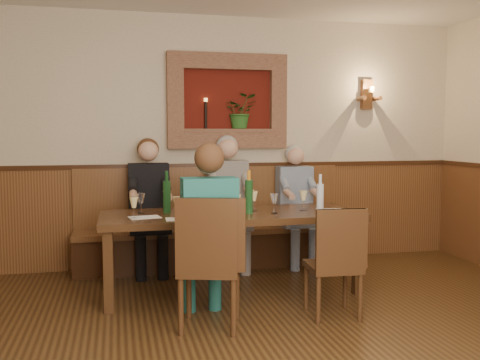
# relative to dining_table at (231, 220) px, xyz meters

# --- Properties ---
(room_shell) EXTENTS (6.04, 6.04, 2.82)m
(room_shell) POSITION_rel_dining_table_xyz_m (0.00, -1.85, 1.21)
(room_shell) COLOR #C3B293
(room_shell) RESTS_ON ground
(wainscoting) EXTENTS (6.02, 6.02, 1.15)m
(wainscoting) POSITION_rel_dining_table_xyz_m (0.00, -1.85, -0.09)
(wainscoting) COLOR #563018
(wainscoting) RESTS_ON ground
(wall_niche) EXTENTS (1.36, 0.30, 1.06)m
(wall_niche) POSITION_rel_dining_table_xyz_m (0.24, 1.09, 1.13)
(wall_niche) COLOR #53130B
(wall_niche) RESTS_ON ground
(wall_sconce) EXTENTS (0.25, 0.20, 0.35)m
(wall_sconce) POSITION_rel_dining_table_xyz_m (1.90, 1.08, 1.27)
(wall_sconce) COLOR #563018
(wall_sconce) RESTS_ON ground
(dining_table) EXTENTS (2.40, 0.90, 0.75)m
(dining_table) POSITION_rel_dining_table_xyz_m (0.00, 0.00, 0.00)
(dining_table) COLOR #371D10
(dining_table) RESTS_ON ground
(bench) EXTENTS (3.00, 0.45, 1.11)m
(bench) POSITION_rel_dining_table_xyz_m (0.00, 0.94, -0.35)
(bench) COLOR #381E0F
(bench) RESTS_ON ground
(chair_near_left) EXTENTS (0.56, 0.56, 1.03)m
(chair_near_left) POSITION_rel_dining_table_xyz_m (-0.36, -0.90, -0.38)
(chair_near_left) COLOR #371D10
(chair_near_left) RESTS_ON ground
(chair_near_right) EXTENTS (0.43, 0.43, 0.91)m
(chair_near_right) POSITION_rel_dining_table_xyz_m (0.66, -0.87, -0.41)
(chair_near_right) COLOR #371D10
(chair_near_right) RESTS_ON ground
(person_bench_left) EXTENTS (0.43, 0.52, 1.44)m
(person_bench_left) POSITION_rel_dining_table_xyz_m (-0.70, 0.84, -0.08)
(person_bench_left) COLOR black
(person_bench_left) RESTS_ON ground
(person_bench_mid) EXTENTS (0.44, 0.54, 1.47)m
(person_bench_mid) POSITION_rel_dining_table_xyz_m (0.16, 0.84, -0.07)
(person_bench_mid) COLOR #5A5452
(person_bench_mid) RESTS_ON ground
(person_bench_right) EXTENTS (0.39, 0.48, 1.36)m
(person_bench_right) POSITION_rel_dining_table_xyz_m (0.94, 0.84, -0.12)
(person_bench_right) COLOR navy
(person_bench_right) RESTS_ON ground
(person_chair_front) EXTENTS (0.42, 0.51, 1.42)m
(person_chair_front) POSITION_rel_dining_table_xyz_m (-0.35, -0.78, -0.09)
(person_chair_front) COLOR #1C5A63
(person_chair_front) RESTS_ON ground
(spittoon_bucket) EXTENTS (0.25, 0.25, 0.24)m
(spittoon_bucket) POSITION_rel_dining_table_xyz_m (-0.16, -0.12, 0.19)
(spittoon_bucket) COLOR red
(spittoon_bucket) RESTS_ON dining_table
(wine_bottle_green_a) EXTENTS (0.09, 0.09, 0.40)m
(wine_bottle_green_a) POSITION_rel_dining_table_xyz_m (0.15, -0.10, 0.24)
(wine_bottle_green_a) COLOR #19471E
(wine_bottle_green_a) RESTS_ON dining_table
(wine_bottle_green_b) EXTENTS (0.07, 0.07, 0.39)m
(wine_bottle_green_b) POSITION_rel_dining_table_xyz_m (-0.58, 0.11, 0.24)
(wine_bottle_green_b) COLOR #19471E
(wine_bottle_green_b) RESTS_ON dining_table
(water_bottle) EXTENTS (0.09, 0.09, 0.36)m
(water_bottle) POSITION_rel_dining_table_xyz_m (0.81, -0.21, 0.22)
(water_bottle) COLOR silver
(water_bottle) RESTS_ON dining_table
(tasting_sheet_a) EXTENTS (0.30, 0.23, 0.00)m
(tasting_sheet_a) POSITION_rel_dining_table_xyz_m (-0.80, -0.11, 0.08)
(tasting_sheet_a) COLOR white
(tasting_sheet_a) RESTS_ON dining_table
(tasting_sheet_b) EXTENTS (0.29, 0.25, 0.00)m
(tasting_sheet_b) POSITION_rel_dining_table_xyz_m (-0.05, -0.14, 0.08)
(tasting_sheet_b) COLOR white
(tasting_sheet_b) RESTS_ON dining_table
(tasting_sheet_c) EXTENTS (0.27, 0.21, 0.00)m
(tasting_sheet_c) POSITION_rel_dining_table_xyz_m (0.98, -0.05, 0.08)
(tasting_sheet_c) COLOR white
(tasting_sheet_c) RESTS_ON dining_table
(tasting_sheet_d) EXTENTS (0.29, 0.21, 0.00)m
(tasting_sheet_d) POSITION_rel_dining_table_xyz_m (-0.49, -0.28, 0.08)
(tasting_sheet_d) COLOR white
(tasting_sheet_d) RESTS_ON dining_table
(wine_glass_0) EXTENTS (0.08, 0.08, 0.19)m
(wine_glass_0) POSITION_rel_dining_table_xyz_m (-0.90, -0.16, 0.17)
(wine_glass_0) COLOR #F8E494
(wine_glass_0) RESTS_ON dining_table
(wine_glass_1) EXTENTS (0.08, 0.08, 0.19)m
(wine_glass_1) POSITION_rel_dining_table_xyz_m (0.24, 0.06, 0.17)
(wine_glass_1) COLOR #F8E494
(wine_glass_1) RESTS_ON dining_table
(wine_glass_2) EXTENTS (0.08, 0.08, 0.19)m
(wine_glass_2) POSITION_rel_dining_table_xyz_m (-0.27, 0.12, 0.17)
(wine_glass_2) COLOR white
(wine_glass_2) RESTS_ON dining_table
(wine_glass_3) EXTENTS (0.08, 0.08, 0.19)m
(wine_glass_3) POSITION_rel_dining_table_xyz_m (-0.20, -0.32, 0.17)
(wine_glass_3) COLOR #F8E494
(wine_glass_3) RESTS_ON dining_table
(wine_glass_4) EXTENTS (0.08, 0.08, 0.19)m
(wine_glass_4) POSITION_rel_dining_table_xyz_m (0.02, -0.19, 0.17)
(wine_glass_4) COLOR #F8E494
(wine_glass_4) RESTS_ON dining_table
(wine_glass_5) EXTENTS (0.08, 0.08, 0.19)m
(wine_glass_5) POSITION_rel_dining_table_xyz_m (-0.82, 0.13, 0.17)
(wine_glass_5) COLOR white
(wine_glass_5) RESTS_ON dining_table
(wine_glass_6) EXTENTS (0.08, 0.08, 0.19)m
(wine_glass_6) POSITION_rel_dining_table_xyz_m (0.37, -0.16, 0.17)
(wine_glass_6) COLOR white
(wine_glass_6) RESTS_ON dining_table
(wine_glass_7) EXTENTS (0.08, 0.08, 0.19)m
(wine_glass_7) POSITION_rel_dining_table_xyz_m (0.71, -0.01, 0.17)
(wine_glass_7) COLOR #F8E494
(wine_glass_7) RESTS_ON dining_table
(wine_glass_8) EXTENTS (0.08, 0.08, 0.19)m
(wine_glass_8) POSITION_rel_dining_table_xyz_m (-0.53, -0.22, 0.17)
(wine_glass_8) COLOR #F8E494
(wine_glass_8) RESTS_ON dining_table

